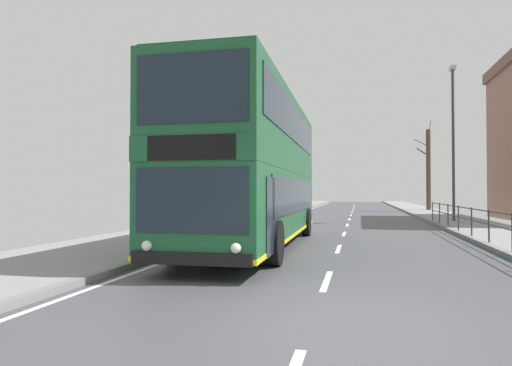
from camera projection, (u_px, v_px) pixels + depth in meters
ground at (260, 313)px, 6.06m from camera, size 15.80×140.00×0.20m
double_decker_bus_main at (255, 169)px, 13.72m from camera, size 2.80×11.40×4.56m
pedestrian_railing_far_kerb at (500, 223)px, 12.55m from camera, size 0.05×23.74×0.99m
street_lamp_far_side at (453, 132)px, 23.64m from camera, size 0.28×0.60×8.22m
bare_tree_far_00 at (428, 168)px, 38.17m from camera, size 1.56×1.66×7.75m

